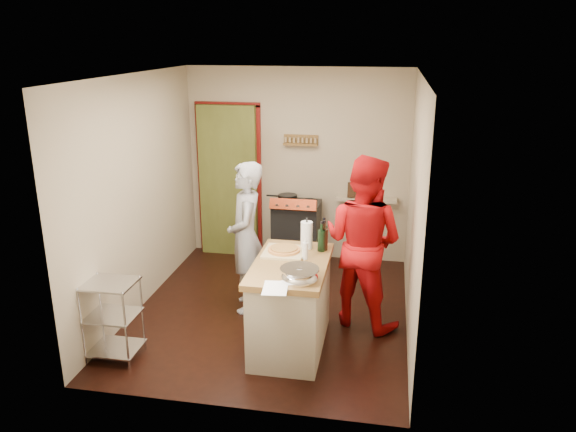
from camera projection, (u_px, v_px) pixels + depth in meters
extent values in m
plane|color=black|center=(271.00, 311.00, 6.35)|extent=(3.50, 3.50, 0.00)
cube|color=tan|center=(297.00, 165.00, 7.59)|extent=(3.00, 0.04, 2.60)
cube|color=#565B23|center=(231.00, 179.00, 7.88)|extent=(0.80, 0.40, 2.10)
cube|color=#670E0B|center=(201.00, 179.00, 7.89)|extent=(0.06, 0.06, 2.10)
cube|color=#670E0B|center=(259.00, 182.00, 7.74)|extent=(0.06, 0.06, 2.10)
cube|color=#670E0B|center=(227.00, 104.00, 7.49)|extent=(0.90, 0.06, 0.06)
cube|color=brown|center=(301.00, 144.00, 7.44)|extent=(0.46, 0.09, 0.03)
cube|color=brown|center=(301.00, 139.00, 7.46)|extent=(0.46, 0.02, 0.12)
cube|color=olive|center=(301.00, 140.00, 7.43)|extent=(0.42, 0.04, 0.07)
cube|color=tan|center=(366.00, 199.00, 7.46)|extent=(0.80, 0.18, 0.04)
cube|color=black|center=(352.00, 190.00, 7.45)|extent=(0.10, 0.14, 0.22)
cube|color=tan|center=(138.00, 194.00, 6.21)|extent=(0.04, 3.50, 2.60)
cube|color=tan|center=(414.00, 209.00, 5.70)|extent=(0.04, 3.50, 2.60)
cube|color=white|center=(269.00, 74.00, 5.55)|extent=(3.00, 3.50, 0.02)
cube|color=black|center=(297.00, 236.00, 7.56)|extent=(0.60, 0.55, 0.80)
cube|color=black|center=(297.00, 205.00, 7.43)|extent=(0.60, 0.55, 0.06)
cube|color=maroon|center=(293.00, 205.00, 7.14)|extent=(0.60, 0.15, 0.17)
cylinder|color=black|center=(288.00, 197.00, 7.55)|extent=(0.26, 0.26, 0.05)
cylinder|color=silver|center=(82.00, 327.00, 5.20)|extent=(0.02, 0.02, 0.80)
cylinder|color=silver|center=(126.00, 331.00, 5.12)|extent=(0.02, 0.02, 0.80)
cylinder|color=silver|center=(101.00, 309.00, 5.53)|extent=(0.02, 0.02, 0.80)
cylinder|color=silver|center=(143.00, 313.00, 5.46)|extent=(0.02, 0.02, 0.80)
cube|color=silver|center=(116.00, 348.00, 5.42)|extent=(0.48, 0.40, 0.02)
cube|color=silver|center=(112.00, 315.00, 5.31)|extent=(0.48, 0.40, 0.02)
cube|color=silver|center=(109.00, 283.00, 5.21)|extent=(0.48, 0.40, 0.02)
cube|color=beige|center=(291.00, 308.00, 5.52)|extent=(0.65, 1.14, 0.84)
cube|color=olive|center=(291.00, 265.00, 5.38)|extent=(0.71, 1.20, 0.06)
cube|color=tan|center=(284.00, 252.00, 5.60)|extent=(0.40, 0.40, 0.02)
cylinder|color=gold|center=(284.00, 250.00, 5.59)|extent=(0.32, 0.32, 0.02)
ellipsoid|color=silver|center=(300.00, 274.00, 4.97)|extent=(0.35, 0.35, 0.11)
cylinder|color=white|center=(307.00, 235.00, 5.70)|extent=(0.12, 0.12, 0.28)
cylinder|color=silver|center=(305.00, 251.00, 5.43)|extent=(0.06, 0.06, 0.17)
cube|color=white|center=(275.00, 288.00, 4.82)|extent=(0.24, 0.32, 0.00)
cylinder|color=black|center=(324.00, 233.00, 5.73)|extent=(0.08, 0.08, 0.31)
cylinder|color=black|center=(324.00, 235.00, 5.64)|extent=(0.08, 0.08, 0.31)
cylinder|color=black|center=(321.00, 236.00, 5.61)|extent=(0.08, 0.08, 0.31)
imported|color=#B8B9BD|center=(246.00, 238.00, 6.19)|extent=(0.55, 0.70, 1.70)
imported|color=#B90C0F|center=(363.00, 242.00, 5.86)|extent=(1.11, 1.01, 1.84)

